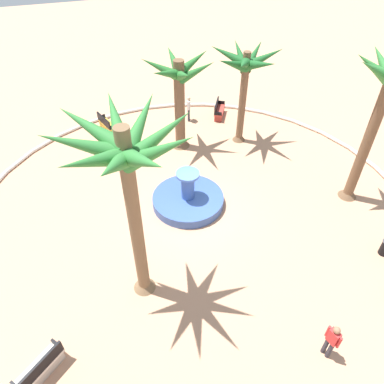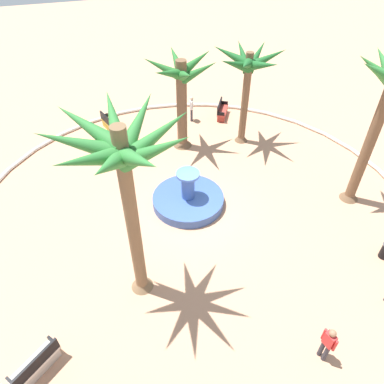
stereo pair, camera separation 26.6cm
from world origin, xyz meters
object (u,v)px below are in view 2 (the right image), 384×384
at_px(bench_east, 36,366).
at_px(person_pedestrian_stroll, 192,107).
at_px(fountain, 188,199).
at_px(bench_north, 110,125).
at_px(bench_west, 222,112).
at_px(person_cyclist_photo, 328,343).
at_px(palm_tree_by_curb, 248,70).
at_px(palm_tree_far_side, 123,166).
at_px(palm_tree_mid_plaza, 181,86).

distance_m(bench_east, person_pedestrian_stroll, 16.18).
height_order(fountain, bench_north, fountain).
bearing_deg(bench_west, person_cyclist_photo, 171.42).
relative_size(bench_east, person_pedestrian_stroll, 0.96).
xyz_separation_m(palm_tree_by_curb, bench_west, (2.94, 0.09, -3.89)).
bearing_deg(bench_north, bench_east, 163.87).
bearing_deg(person_cyclist_photo, person_pedestrian_stroll, -1.20).
bearing_deg(bench_north, palm_tree_by_curb, -115.50).
relative_size(palm_tree_far_side, bench_west, 4.40).
height_order(palm_tree_by_curb, palm_tree_mid_plaza, palm_tree_by_curb).
height_order(palm_tree_mid_plaza, palm_tree_far_side, palm_tree_far_side).
xyz_separation_m(bench_west, person_cyclist_photo, (-15.46, 2.33, 0.57)).
relative_size(palm_tree_by_curb, person_cyclist_photo, 3.32).
xyz_separation_m(palm_tree_mid_plaza, person_cyclist_photo, (-13.02, -0.98, -2.71)).
bearing_deg(bench_west, bench_north, 86.17).
height_order(palm_tree_far_side, person_pedestrian_stroll, palm_tree_far_side).
height_order(palm_tree_far_side, bench_east, palm_tree_far_side).
bearing_deg(palm_tree_by_curb, bench_west, 1.68).
relative_size(bench_west, person_pedestrian_stroll, 1.01).
xyz_separation_m(palm_tree_mid_plaza, bench_west, (2.44, -3.32, -3.28)).
bearing_deg(bench_north, bench_west, -93.83).
height_order(bench_north, person_pedestrian_stroll, person_pedestrian_stroll).
relative_size(palm_tree_far_side, person_pedestrian_stroll, 4.45).
bearing_deg(palm_tree_mid_plaza, palm_tree_far_side, 155.06).
bearing_deg(bench_east, bench_west, -39.74).
relative_size(fountain, bench_north, 1.99).
height_order(bench_east, person_cyclist_photo, person_cyclist_photo).
bearing_deg(person_cyclist_photo, palm_tree_far_side, 49.61).
bearing_deg(fountain, bench_east, 132.16).
bearing_deg(palm_tree_far_side, person_pedestrian_stroll, -25.42).
distance_m(bench_east, person_cyclist_photo, 9.00).
bearing_deg(fountain, palm_tree_mid_plaza, -12.67).
bearing_deg(person_pedestrian_stroll, bench_east, 146.01).
bearing_deg(palm_tree_by_curb, fountain, 133.97).
bearing_deg(palm_tree_far_side, palm_tree_by_curb, -42.19).
xyz_separation_m(palm_tree_by_curb, bench_east, (-10.34, 11.13, -3.89)).
height_order(palm_tree_by_curb, person_cyclist_photo, palm_tree_by_curb).
xyz_separation_m(palm_tree_mid_plaza, bench_north, (2.91, 3.75, -3.28)).
xyz_separation_m(palm_tree_by_curb, bench_north, (3.41, 7.15, -3.89)).
xyz_separation_m(fountain, person_pedestrian_stroll, (7.39, -2.39, 0.62)).
bearing_deg(person_pedestrian_stroll, palm_tree_mid_plaza, 152.94).
xyz_separation_m(bench_north, person_cyclist_photo, (-15.93, -4.74, 0.57)).
relative_size(palm_tree_mid_plaza, person_cyclist_photo, 3.20).
xyz_separation_m(fountain, bench_east, (-6.02, 6.65, 0.06)).
distance_m(bench_east, bench_north, 14.32).
height_order(palm_tree_by_curb, person_pedestrian_stroll, palm_tree_by_curb).
bearing_deg(palm_tree_by_curb, palm_tree_far_side, 137.81).
height_order(palm_tree_mid_plaza, bench_east, palm_tree_mid_plaza).
height_order(fountain, palm_tree_mid_plaza, palm_tree_mid_plaza).
bearing_deg(bench_west, person_pedestrian_stroll, 86.48).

